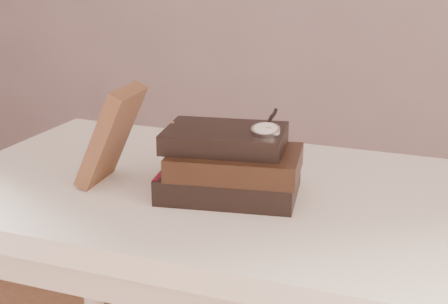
% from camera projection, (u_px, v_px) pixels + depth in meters
% --- Properties ---
extents(table, '(1.00, 0.60, 0.75)m').
position_uv_depth(table, '(222.00, 233.00, 1.20)').
color(table, white).
rests_on(table, ground).
extents(book_stack, '(0.26, 0.19, 0.11)m').
position_uv_depth(book_stack, '(230.00, 165.00, 1.11)').
color(book_stack, black).
rests_on(book_stack, table).
extents(journal, '(0.11, 0.12, 0.18)m').
position_uv_depth(journal, '(111.00, 135.00, 1.16)').
color(journal, '#492B1C').
rests_on(journal, table).
extents(pocket_watch, '(0.05, 0.15, 0.02)m').
position_uv_depth(pocket_watch, '(266.00, 129.00, 1.07)').
color(pocket_watch, silver).
rests_on(pocket_watch, book_stack).
extents(eyeglasses, '(0.11, 0.12, 0.05)m').
position_uv_depth(eyeglasses, '(194.00, 143.00, 1.20)').
color(eyeglasses, silver).
rests_on(eyeglasses, book_stack).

